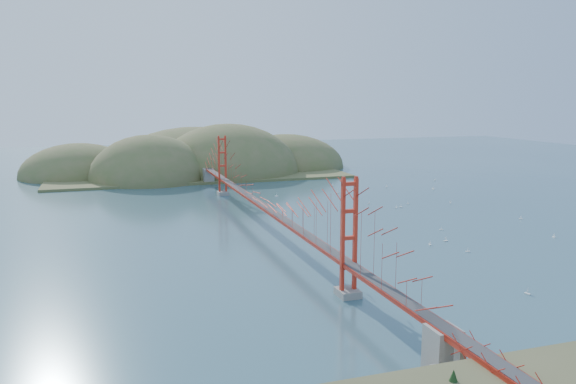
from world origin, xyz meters
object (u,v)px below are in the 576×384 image
object	(u,v)px
bridge	(263,181)
sailboat_1	(408,203)
fort	(462,374)
sailboat_0	(430,244)
sailboat_2	(446,240)

from	to	relation	value
bridge	sailboat_1	size ratio (longest dim) A/B	169.73
bridge	fort	distance (m)	48.40
fort	sailboat_1	bearing A→B (deg)	63.12
fort	bridge	bearing A→B (deg)	90.48
sailboat_1	bridge	bearing A→B (deg)	-161.16
bridge	sailboat_0	bearing A→B (deg)	-41.56
sailboat_1	sailboat_0	bearing A→B (deg)	-114.37
sailboat_2	sailboat_0	xyz separation A→B (m)	(-3.00, -0.94, -0.02)
bridge	fort	bearing A→B (deg)	-89.52
fort	sailboat_0	bearing A→B (deg)	61.15
sailboat_0	sailboat_1	bearing A→B (deg)	65.63
fort	sailboat_2	size ratio (longest dim) A/B	5.01
bridge	sailboat_2	xyz separation A→B (m)	(21.02, -15.04, -6.85)
bridge	sailboat_2	bearing A→B (deg)	-35.59
sailboat_1	sailboat_2	distance (m)	26.75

